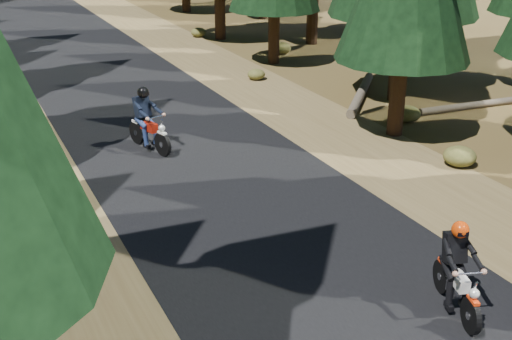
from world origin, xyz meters
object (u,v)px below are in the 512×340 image
at_px(log_near, 361,94).
at_px(rider_follow, 149,130).
at_px(log_far, 473,105).
at_px(rider_lead, 457,283).

bearing_deg(log_near, rider_follow, 143.18).
bearing_deg(log_far, log_near, 139.61).
xyz_separation_m(log_near, rider_lead, (-5.85, -11.26, 0.39)).
relative_size(log_near, log_far, 1.18).
xyz_separation_m(log_far, rider_lead, (-8.50, -8.58, 0.43)).
bearing_deg(rider_follow, log_near, 175.22).
distance_m(rider_lead, rider_follow, 9.93).
xyz_separation_m(log_near, log_far, (2.65, -2.68, -0.04)).
bearing_deg(rider_lead, rider_follow, -57.73).
relative_size(log_far, rider_lead, 2.18).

